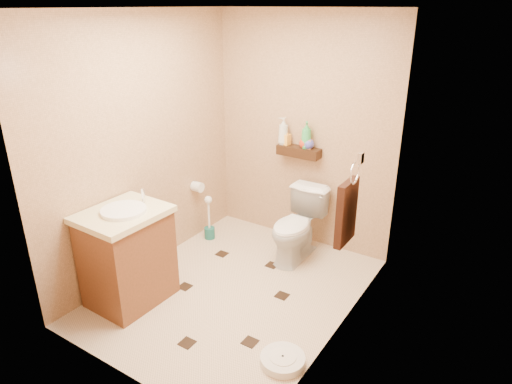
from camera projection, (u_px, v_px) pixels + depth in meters
The scene contains 20 objects.
ground at pixel (235, 291), 4.17m from camera, with size 2.50×2.50×0.00m, color beige.
wall_back at pixel (303, 133), 4.68m from camera, with size 2.00×0.04×2.40m, color tan.
wall_front at pixel (111, 224), 2.74m from camera, with size 2.00×0.04×2.40m, color tan.
wall_left at pixel (144, 147), 4.21m from camera, with size 0.04×2.50×2.40m, color tan.
wall_right at pixel (348, 192), 3.21m from camera, with size 0.04×2.50×2.40m, color tan.
ceiling at pixel (229, 8), 3.25m from camera, with size 2.00×2.50×0.02m, color white.
wall_shelf at pixel (299, 152), 4.69m from camera, with size 0.46×0.14×0.10m, color #33180D.
floor_accents at pixel (234, 294), 4.12m from camera, with size 1.10×1.44×0.01m.
toilet at pixel (297, 226), 4.58m from camera, with size 0.40×0.70×0.71m, color white.
vanity at pixel (127, 255), 3.89m from camera, with size 0.59×0.71×0.98m.
bathroom_scale at pixel (283, 360), 3.31m from camera, with size 0.36×0.36×0.07m.
toilet_brush at pixel (209, 224), 5.03m from camera, with size 0.12×0.12×0.51m.
towel_ring at pixel (347, 210), 3.54m from camera, with size 0.12×0.30×0.76m.
toilet_paper at pixel (197, 187), 4.91m from camera, with size 0.12×0.11×0.12m.
bottle_a at pixel (283, 131), 4.71m from camera, with size 0.11×0.11×0.28m, color beige.
bottle_b at pixel (286, 137), 4.71m from camera, with size 0.08×0.08×0.17m, color #F9A934.
bottle_c at pixel (305, 141), 4.61m from camera, with size 0.11×0.11×0.15m, color red.
bottle_d at pixel (306, 135), 4.57m from camera, with size 0.11×0.11×0.28m, color green.
bottle_e at pixel (308, 142), 4.59m from camera, with size 0.06×0.07×0.14m, color #DB8749.
bottle_f at pixel (309, 142), 4.58m from camera, with size 0.11×0.11×0.14m, color #4447AA.
Camera 1 is at (2.06, -2.84, 2.43)m, focal length 32.00 mm.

